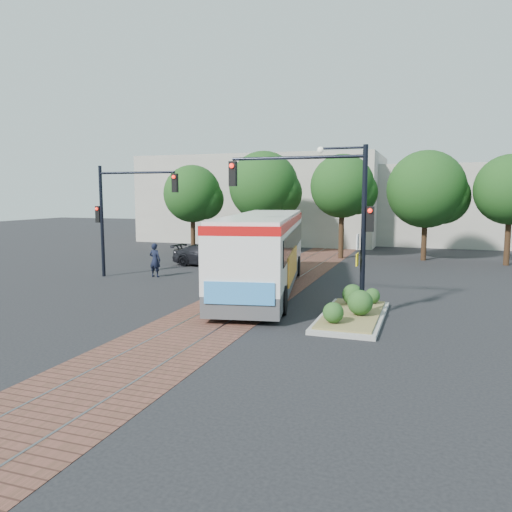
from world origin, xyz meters
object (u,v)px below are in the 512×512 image
at_px(officer, 155,260).
at_px(signal_pole_left, 119,206).
at_px(city_bus, 264,248).
at_px(signal_pole_main, 330,203).
at_px(traffic_island, 353,309).
at_px(parked_car, 208,255).

bearing_deg(officer, signal_pole_left, 29.57).
bearing_deg(city_bus, officer, 156.12).
bearing_deg(signal_pole_main, traffic_island, -5.36).
xyz_separation_m(city_bus, officer, (-6.76, 1.53, -1.05)).
distance_m(traffic_island, signal_pole_main, 3.95).
xyz_separation_m(officer, parked_car, (0.94, 4.79, -0.27)).
distance_m(city_bus, parked_car, 8.69).
bearing_deg(signal_pole_left, officer, 24.71).
distance_m(city_bus, signal_pole_main, 5.97).
bearing_deg(traffic_island, officer, 153.92).
height_order(traffic_island, signal_pole_left, signal_pole_left).
xyz_separation_m(signal_pole_main, parked_car, (-9.65, 10.35, -3.50)).
bearing_deg(signal_pole_main, city_bus, 133.55).
height_order(signal_pole_main, officer, signal_pole_main).
bearing_deg(officer, signal_pole_main, 157.16).
bearing_deg(traffic_island, parked_car, 135.45).
relative_size(city_bus, officer, 7.32).
bearing_deg(signal_pole_left, city_bus, -5.27).
bearing_deg(officer, traffic_island, 158.79).
relative_size(signal_pole_main, parked_car, 1.32).
distance_m(signal_pole_main, parked_car, 14.58).
bearing_deg(signal_pole_left, traffic_island, -20.36).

